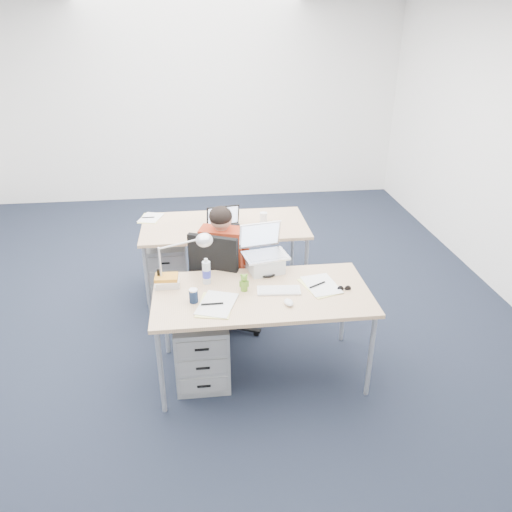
{
  "coord_description": "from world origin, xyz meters",
  "views": [
    {
      "loc": [
        0.02,
        -3.95,
        2.59
      ],
      "look_at": [
        0.44,
        -0.43,
        0.85
      ],
      "focal_mm": 35.0,
      "sensor_mm": 36.0,
      "label": 1
    }
  ],
  "objects_px": {
    "drawer_pedestal_far": "(167,267)",
    "computer_mouse": "(289,303)",
    "seated_person": "(226,264)",
    "bear_figurine": "(244,282)",
    "sunglasses": "(344,289)",
    "book_stack": "(167,281)",
    "silver_laptop": "(265,250)",
    "wireless_keyboard": "(279,290)",
    "desk_near": "(262,298)",
    "far_cup": "(264,218)",
    "desk_far": "(225,229)",
    "headphones": "(266,272)",
    "water_bottle": "(206,271)",
    "office_chair": "(223,304)",
    "drawer_pedestal_near": "(202,347)",
    "desk_lamp": "(177,259)",
    "can_koozie": "(194,296)",
    "dark_laptop": "(226,219)",
    "cordless_phone": "(160,277)"
  },
  "relations": [
    {
      "from": "desk_near",
      "to": "sunglasses",
      "type": "bearing_deg",
      "value": -3.01
    },
    {
      "from": "office_chair",
      "to": "silver_laptop",
      "type": "distance_m",
      "value": 0.75
    },
    {
      "from": "silver_laptop",
      "to": "wireless_keyboard",
      "type": "xyz_separation_m",
      "value": [
        0.05,
        -0.34,
        -0.17
      ]
    },
    {
      "from": "computer_mouse",
      "to": "book_stack",
      "type": "xyz_separation_m",
      "value": [
        -0.86,
        0.38,
        0.02
      ]
    },
    {
      "from": "wireless_keyboard",
      "to": "book_stack",
      "type": "distance_m",
      "value": 0.84
    },
    {
      "from": "headphones",
      "to": "wireless_keyboard",
      "type": "bearing_deg",
      "value": -80.12
    },
    {
      "from": "silver_laptop",
      "to": "headphones",
      "type": "distance_m",
      "value": 0.17
    },
    {
      "from": "desk_near",
      "to": "book_stack",
      "type": "height_order",
      "value": "book_stack"
    },
    {
      "from": "drawer_pedestal_near",
      "to": "headphones",
      "type": "bearing_deg",
      "value": 28.45
    },
    {
      "from": "water_bottle",
      "to": "sunglasses",
      "type": "bearing_deg",
      "value": -12.86
    },
    {
      "from": "sunglasses",
      "to": "book_stack",
      "type": "bearing_deg",
      "value": 172.84
    },
    {
      "from": "wireless_keyboard",
      "to": "far_cup",
      "type": "height_order",
      "value": "far_cup"
    },
    {
      "from": "seated_person",
      "to": "drawer_pedestal_near",
      "type": "height_order",
      "value": "seated_person"
    },
    {
      "from": "desk_far",
      "to": "dark_laptop",
      "type": "xyz_separation_m",
      "value": [
        0.0,
        -0.16,
        0.16
      ]
    },
    {
      "from": "computer_mouse",
      "to": "sunglasses",
      "type": "xyz_separation_m",
      "value": [
        0.45,
        0.15,
        -0.01
      ]
    },
    {
      "from": "far_cup",
      "to": "seated_person",
      "type": "bearing_deg",
      "value": -124.86
    },
    {
      "from": "drawer_pedestal_far",
      "to": "computer_mouse",
      "type": "distance_m",
      "value": 1.9
    },
    {
      "from": "dark_laptop",
      "to": "wireless_keyboard",
      "type": "bearing_deg",
      "value": -84.66
    },
    {
      "from": "desk_near",
      "to": "book_stack",
      "type": "relative_size",
      "value": 8.7
    },
    {
      "from": "office_chair",
      "to": "far_cup",
      "type": "bearing_deg",
      "value": 82.57
    },
    {
      "from": "sunglasses",
      "to": "desk_lamp",
      "type": "relative_size",
      "value": 0.25
    },
    {
      "from": "can_koozie",
      "to": "sunglasses",
      "type": "height_order",
      "value": "can_koozie"
    },
    {
      "from": "cordless_phone",
      "to": "desk_far",
      "type": "bearing_deg",
      "value": 55.21
    },
    {
      "from": "desk_near",
      "to": "desk_far",
      "type": "distance_m",
      "value": 1.36
    },
    {
      "from": "headphones",
      "to": "desk_near",
      "type": "bearing_deg",
      "value": -104.89
    },
    {
      "from": "office_chair",
      "to": "seated_person",
      "type": "height_order",
      "value": "seated_person"
    },
    {
      "from": "headphones",
      "to": "book_stack",
      "type": "distance_m",
      "value": 0.78
    },
    {
      "from": "seated_person",
      "to": "bear_figurine",
      "type": "height_order",
      "value": "seated_person"
    },
    {
      "from": "desk_near",
      "to": "desk_far",
      "type": "height_order",
      "value": "same"
    },
    {
      "from": "dark_laptop",
      "to": "far_cup",
      "type": "xyz_separation_m",
      "value": [
        0.38,
        0.16,
        -0.06
      ]
    },
    {
      "from": "drawer_pedestal_far",
      "to": "far_cup",
      "type": "relative_size",
      "value": 5.29
    },
    {
      "from": "drawer_pedestal_far",
      "to": "seated_person",
      "type": "bearing_deg",
      "value": -48.35
    },
    {
      "from": "headphones",
      "to": "far_cup",
      "type": "relative_size",
      "value": 2.0
    },
    {
      "from": "headphones",
      "to": "drawer_pedestal_near",
      "type": "bearing_deg",
      "value": -152.31
    },
    {
      "from": "can_koozie",
      "to": "far_cup",
      "type": "height_order",
      "value": "same"
    },
    {
      "from": "desk_near",
      "to": "seated_person",
      "type": "relative_size",
      "value": 1.36
    },
    {
      "from": "can_koozie",
      "to": "desk_lamp",
      "type": "relative_size",
      "value": 0.24
    },
    {
      "from": "bear_figurine",
      "to": "silver_laptop",
      "type": "bearing_deg",
      "value": 59.25
    },
    {
      "from": "headphones",
      "to": "far_cup",
      "type": "height_order",
      "value": "far_cup"
    },
    {
      "from": "desk_far",
      "to": "cordless_phone",
      "type": "relative_size",
      "value": 11.64
    },
    {
      "from": "desk_lamp",
      "to": "drawer_pedestal_near",
      "type": "bearing_deg",
      "value": -71.35
    },
    {
      "from": "drawer_pedestal_near",
      "to": "drawer_pedestal_far",
      "type": "bearing_deg",
      "value": 103.12
    },
    {
      "from": "desk_far",
      "to": "sunglasses",
      "type": "height_order",
      "value": "sunglasses"
    },
    {
      "from": "wireless_keyboard",
      "to": "headphones",
      "type": "xyz_separation_m",
      "value": [
        -0.05,
        0.28,
        0.01
      ]
    },
    {
      "from": "desk_near",
      "to": "headphones",
      "type": "relative_size",
      "value": 7.69
    },
    {
      "from": "drawer_pedestal_near",
      "to": "drawer_pedestal_far",
      "type": "relative_size",
      "value": 1.0
    },
    {
      "from": "can_koozie",
      "to": "book_stack",
      "type": "height_order",
      "value": "can_koozie"
    },
    {
      "from": "seated_person",
      "to": "cordless_phone",
      "type": "relative_size",
      "value": 8.53
    },
    {
      "from": "desk_far",
      "to": "water_bottle",
      "type": "relative_size",
      "value": 7.77
    },
    {
      "from": "water_bottle",
      "to": "bear_figurine",
      "type": "bearing_deg",
      "value": -28.6
    }
  ]
}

